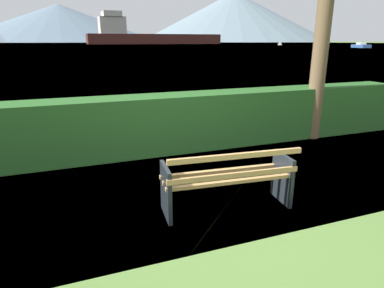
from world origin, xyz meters
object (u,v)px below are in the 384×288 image
object	(u,v)px
cargo_ship_large	(146,35)
fishing_boat_near	(280,44)
park_bench	(228,180)
sailboat_mid	(361,46)

from	to	relation	value
cargo_ship_large	fishing_boat_near	distance (m)	92.35
park_bench	sailboat_mid	distance (m)	118.80
cargo_ship_large	fishing_boat_near	xyz separation A→B (m)	(51.48, -76.50, -5.02)
park_bench	cargo_ship_large	size ratio (longest dim) A/B	0.02
fishing_boat_near	sailboat_mid	world-z (taller)	sailboat_mid
cargo_ship_large	fishing_boat_near	bearing A→B (deg)	-56.06
park_bench	cargo_ship_large	xyz separation A→B (m)	(51.19, 222.89, 5.07)
park_bench	cargo_ship_large	bearing A→B (deg)	77.07
park_bench	sailboat_mid	xyz separation A→B (m)	(87.26, 80.62, 0.18)
sailboat_mid	park_bench	bearing A→B (deg)	-137.27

